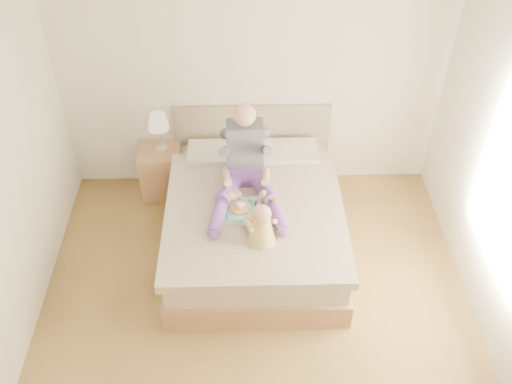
{
  "coord_description": "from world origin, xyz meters",
  "views": [
    {
      "loc": [
        -0.08,
        -3.05,
        4.32
      ],
      "look_at": [
        0.02,
        1.0,
        0.73
      ],
      "focal_mm": 40.0,
      "sensor_mm": 36.0,
      "label": 1
    }
  ],
  "objects_px": {
    "bed": "(254,217)",
    "baby": "(261,226)",
    "nightstand": "(162,171)",
    "adult": "(246,166)",
    "tray": "(251,209)"
  },
  "relations": [
    {
      "from": "nightstand",
      "to": "tray",
      "type": "relative_size",
      "value": 1.03
    },
    {
      "from": "nightstand",
      "to": "tray",
      "type": "height_order",
      "value": "tray"
    },
    {
      "from": "nightstand",
      "to": "baby",
      "type": "distance_m",
      "value": 1.82
    },
    {
      "from": "bed",
      "to": "tray",
      "type": "xyz_separation_m",
      "value": [
        -0.04,
        -0.22,
        0.33
      ]
    },
    {
      "from": "nightstand",
      "to": "adult",
      "type": "distance_m",
      "value": 1.28
    },
    {
      "from": "nightstand",
      "to": "adult",
      "type": "bearing_deg",
      "value": -40.38
    },
    {
      "from": "nightstand",
      "to": "adult",
      "type": "xyz_separation_m",
      "value": [
        0.94,
        -0.66,
        0.58
      ]
    },
    {
      "from": "tray",
      "to": "baby",
      "type": "relative_size",
      "value": 1.32
    },
    {
      "from": "bed",
      "to": "baby",
      "type": "xyz_separation_m",
      "value": [
        0.05,
        -0.6,
        0.46
      ]
    },
    {
      "from": "nightstand",
      "to": "baby",
      "type": "bearing_deg",
      "value": -57.75
    },
    {
      "from": "bed",
      "to": "baby",
      "type": "bearing_deg",
      "value": -85.23
    },
    {
      "from": "adult",
      "to": "tray",
      "type": "relative_size",
      "value": 1.91
    },
    {
      "from": "bed",
      "to": "nightstand",
      "type": "height_order",
      "value": "bed"
    },
    {
      "from": "nightstand",
      "to": "baby",
      "type": "xyz_separation_m",
      "value": [
        1.06,
        -1.39,
        0.49
      ]
    },
    {
      "from": "bed",
      "to": "adult",
      "type": "relative_size",
      "value": 2.07
    }
  ]
}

